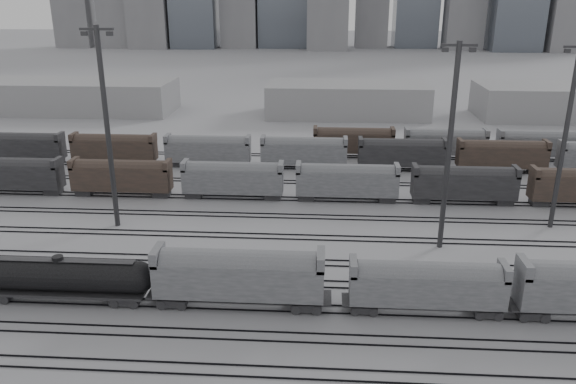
# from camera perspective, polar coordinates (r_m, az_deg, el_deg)

# --- Properties ---
(ground) EXTENTS (900.00, 900.00, 0.00)m
(ground) POSITION_cam_1_polar(r_m,az_deg,el_deg) (55.40, -1.46, -12.21)
(ground) COLOR #AAAAAF
(ground) RESTS_ON ground
(tracks) EXTENTS (220.00, 71.50, 0.16)m
(tracks) POSITION_cam_1_polar(r_m,az_deg,el_deg) (70.81, -0.18, -4.72)
(tracks) COLOR black
(tracks) RESTS_ON ground
(tank_car_b) EXTENTS (18.98, 3.16, 4.69)m
(tank_car_b) POSITION_cam_1_polar(r_m,az_deg,el_deg) (60.48, -22.12, -7.94)
(tank_car_b) COLOR black
(tank_car_b) RESTS_ON ground
(hopper_car_a) EXTENTS (16.52, 3.28, 5.91)m
(hopper_car_a) POSITION_cam_1_polar(r_m,az_deg,el_deg) (54.84, -5.02, -8.25)
(hopper_car_a) COLOR black
(hopper_car_a) RESTS_ON ground
(hopper_car_b) EXTENTS (14.69, 2.92, 5.25)m
(hopper_car_b) POSITION_cam_1_polar(r_m,az_deg,el_deg) (55.37, 13.94, -8.98)
(hopper_car_b) COLOR black
(hopper_car_b) RESTS_ON ground
(light_mast_b) EXTENTS (4.11, 0.66, 25.70)m
(light_mast_b) POSITION_cam_1_polar(r_m,az_deg,el_deg) (74.27, -17.92, 6.51)
(light_mast_b) COLOR #333335
(light_mast_b) RESTS_ON ground
(light_mast_c) EXTENTS (3.90, 0.62, 24.39)m
(light_mast_c) POSITION_cam_1_polar(r_m,az_deg,el_deg) (66.94, 16.10, 4.73)
(light_mast_c) COLOR #333335
(light_mast_c) RESTS_ON ground
(light_mast_d) EXTENTS (3.79, 0.61, 23.66)m
(light_mast_d) POSITION_cam_1_polar(r_m,az_deg,el_deg) (78.54, 26.36, 5.28)
(light_mast_d) COLOR #333335
(light_mast_d) RESTS_ON ground
(bg_string_near) EXTENTS (151.00, 3.00, 5.60)m
(bg_string_near) POSITION_cam_1_polar(r_m,az_deg,el_deg) (83.27, 6.01, 0.95)
(bg_string_near) COLOR gray
(bg_string_near) RESTS_ON ground
(bg_string_mid) EXTENTS (151.00, 3.00, 5.60)m
(bg_string_mid) POSITION_cam_1_polar(r_m,az_deg,el_deg) (99.43, 11.48, 3.73)
(bg_string_mid) COLOR black
(bg_string_mid) RESTS_ON ground
(bg_string_far) EXTENTS (66.00, 3.00, 5.60)m
(bg_string_far) POSITION_cam_1_polar(r_m,az_deg,el_deg) (110.68, 20.01, 4.53)
(bg_string_far) COLOR #4A382E
(bg_string_far) RESTS_ON ground
(warehouse_left) EXTENTS (50.00, 18.00, 8.00)m
(warehouse_left) POSITION_cam_1_polar(r_m,az_deg,el_deg) (157.91, -20.64, 9.09)
(warehouse_left) COLOR #959598
(warehouse_left) RESTS_ON ground
(warehouse_mid) EXTENTS (40.00, 18.00, 8.00)m
(warehouse_mid) POSITION_cam_1_polar(r_m,az_deg,el_deg) (144.25, 6.00, 9.34)
(warehouse_mid) COLOR #959598
(warehouse_mid) RESTS_ON ground
(warehouse_right) EXTENTS (35.00, 18.00, 8.00)m
(warehouse_right) POSITION_cam_1_polar(r_m,az_deg,el_deg) (154.46, 25.07, 8.30)
(warehouse_right) COLOR #959598
(warehouse_right) RESTS_ON ground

